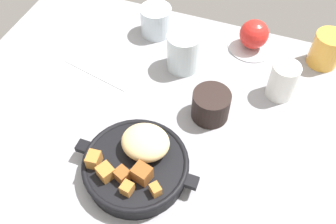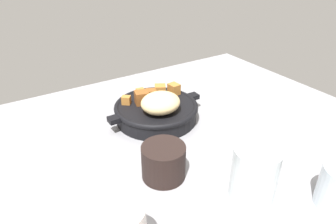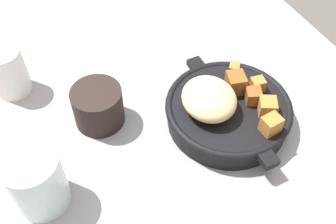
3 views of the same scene
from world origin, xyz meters
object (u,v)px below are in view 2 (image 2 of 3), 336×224
water_glass_tall (254,173)px  coffee_mug_dark (164,162)px  butter_knife (279,135)px  cast_iron_skillet (157,109)px

water_glass_tall → coffee_mug_dark: (10.31, -12.18, -1.45)cm
coffee_mug_dark → butter_knife: bearing=175.2°
butter_knife → coffee_mug_dark: coffee_mug_dark is taller
butter_knife → water_glass_tall: water_glass_tall is taller
cast_iron_skillet → water_glass_tall: (-1.08, 30.43, 1.67)cm
cast_iron_skillet → water_glass_tall: water_glass_tall is taller
butter_knife → coffee_mug_dark: size_ratio=2.28×
butter_knife → coffee_mug_dark: (28.97, -2.45, 3.11)cm
coffee_mug_dark → water_glass_tall: bearing=130.2°
cast_iron_skillet → water_glass_tall: bearing=92.0°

